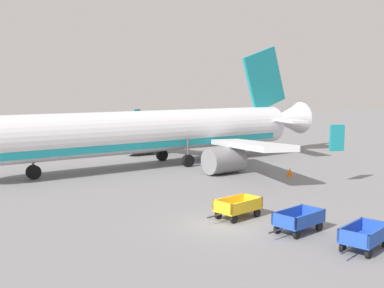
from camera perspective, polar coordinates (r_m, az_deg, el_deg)
name	(u,v)px	position (r m, az deg, el deg)	size (l,w,h in m)	color
ground_plane	(226,224)	(24.87, 4.17, -9.63)	(220.00, 220.00, 0.00)	slate
airplane	(161,132)	(42.94, -3.77, 1.48)	(35.91, 29.36, 11.34)	silver
baggage_cart_nearest	(365,236)	(22.27, 20.04, -10.39)	(3.32, 2.66, 1.07)	#234CB2
baggage_cart_second_in_row	(299,220)	(23.94, 12.70, -8.94)	(3.44, 2.46, 1.07)	#234CB2
baggage_cart_third_in_row	(238,207)	(25.97, 5.53, -7.56)	(3.45, 2.46, 1.07)	gold
traffic_cone_near_plane	(290,172)	(38.52, 11.69, -3.34)	(0.52, 0.52, 0.68)	orange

